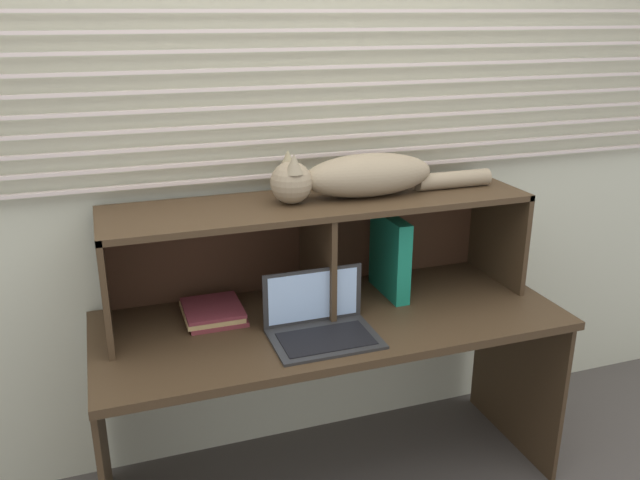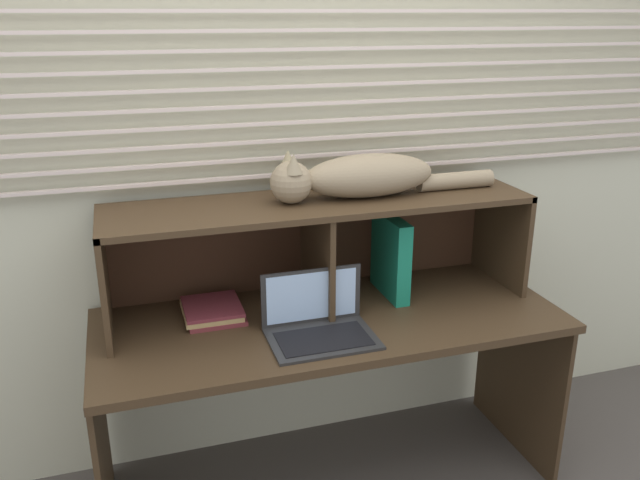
% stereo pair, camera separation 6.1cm
% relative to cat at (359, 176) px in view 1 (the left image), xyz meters
% --- Properties ---
extents(back_panel_with_blinds, '(4.40, 0.08, 2.50)m').
position_rel_cat_xyz_m(back_panel_with_blinds, '(-0.15, 0.24, 0.08)').
color(back_panel_with_blinds, beige).
rests_on(back_panel_with_blinds, ground).
extents(desk, '(1.65, 0.66, 0.71)m').
position_rel_cat_xyz_m(desk, '(-0.15, -0.13, -0.59)').
color(desk, '#402E1C').
rests_on(desk, ground).
extents(hutch_shelf_unit, '(1.52, 0.39, 0.40)m').
position_rel_cat_xyz_m(hutch_shelf_unit, '(-0.15, 0.03, -0.18)').
color(hutch_shelf_unit, '#402E1C').
rests_on(hutch_shelf_unit, desk).
extents(cat, '(0.86, 0.18, 0.18)m').
position_rel_cat_xyz_m(cat, '(0.00, 0.00, 0.00)').
color(cat, gray).
rests_on(cat, hutch_shelf_unit).
extents(laptop, '(0.35, 0.25, 0.21)m').
position_rel_cat_xyz_m(laptop, '(-0.23, -0.24, -0.43)').
color(laptop, '#2A2A2A').
rests_on(laptop, desk).
extents(binder_upright, '(0.06, 0.26, 0.31)m').
position_rel_cat_xyz_m(binder_upright, '(0.13, -0.00, -0.32)').
color(binder_upright, '#188363').
rests_on(binder_upright, desk).
extents(book_stack, '(0.21, 0.22, 0.05)m').
position_rel_cat_xyz_m(book_stack, '(-0.55, 0.00, -0.45)').
color(book_stack, maroon).
rests_on(book_stack, desk).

